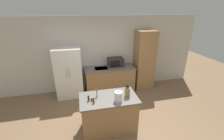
# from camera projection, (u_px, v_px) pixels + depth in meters

# --- Properties ---
(ground_plane) EXTENTS (14.00, 14.00, 0.00)m
(ground_plane) POSITION_uv_depth(u_px,v_px,m) (116.00, 131.00, 3.69)
(ground_plane) COLOR #846647
(wall_back) EXTENTS (7.20, 0.06, 2.60)m
(wall_back) POSITION_uv_depth(u_px,v_px,m) (100.00, 54.00, 5.30)
(wall_back) COLOR beige
(wall_back) RESTS_ON ground_plane
(refrigerator) EXTENTS (0.85, 0.65, 1.68)m
(refrigerator) POSITION_uv_depth(u_px,v_px,m) (69.00, 73.00, 4.94)
(refrigerator) COLOR white
(refrigerator) RESTS_ON ground_plane
(back_counter) EXTENTS (1.73, 0.68, 0.91)m
(back_counter) POSITION_uv_depth(u_px,v_px,m) (110.00, 79.00, 5.36)
(back_counter) COLOR #9E7547
(back_counter) RESTS_ON ground_plane
(pantry_cabinet) EXTENTS (0.66, 0.60, 2.13)m
(pantry_cabinet) POSITION_uv_depth(u_px,v_px,m) (144.00, 60.00, 5.42)
(pantry_cabinet) COLOR #9E7547
(pantry_cabinet) RESTS_ON ground_plane
(kitchen_island) EXTENTS (1.33, 0.76, 0.90)m
(kitchen_island) POSITION_uv_depth(u_px,v_px,m) (109.00, 113.00, 3.62)
(kitchen_island) COLOR #9E7547
(kitchen_island) RESTS_ON ground_plane
(microwave) EXTENTS (0.53, 0.37, 0.29)m
(microwave) POSITION_uv_depth(u_px,v_px,m) (116.00, 62.00, 5.28)
(microwave) COLOR #232326
(microwave) RESTS_ON back_counter
(knife_block) EXTENTS (0.11, 0.07, 0.31)m
(knife_block) POSITION_uv_depth(u_px,v_px,m) (127.00, 92.00, 3.43)
(knife_block) COLOR #9E7547
(knife_block) RESTS_ON kitchen_island
(spice_bottle_tall_dark) EXTENTS (0.04, 0.04, 0.18)m
(spice_bottle_tall_dark) POSITION_uv_depth(u_px,v_px,m) (97.00, 93.00, 3.45)
(spice_bottle_tall_dark) COLOR beige
(spice_bottle_tall_dark) RESTS_ON kitchen_island
(spice_bottle_short_red) EXTENTS (0.04, 0.04, 0.09)m
(spice_bottle_short_red) POSITION_uv_depth(u_px,v_px,m) (92.00, 99.00, 3.31)
(spice_bottle_short_red) COLOR #337033
(spice_bottle_short_red) RESTS_ON kitchen_island
(spice_bottle_amber_oil) EXTENTS (0.04, 0.04, 0.14)m
(spice_bottle_amber_oil) POSITION_uv_depth(u_px,v_px,m) (89.00, 98.00, 3.30)
(spice_bottle_amber_oil) COLOR #563319
(spice_bottle_amber_oil) RESTS_ON kitchen_island
(spice_bottle_green_herb) EXTENTS (0.05, 0.05, 0.13)m
(spice_bottle_green_herb) POSITION_uv_depth(u_px,v_px,m) (94.00, 100.00, 3.22)
(spice_bottle_green_herb) COLOR #B2281E
(spice_bottle_green_herb) RESTS_ON kitchen_island
(kettle) EXTENTS (0.18, 0.18, 0.25)m
(kettle) POSITION_uv_depth(u_px,v_px,m) (118.00, 96.00, 3.27)
(kettle) COLOR white
(kettle) RESTS_ON kitchen_island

